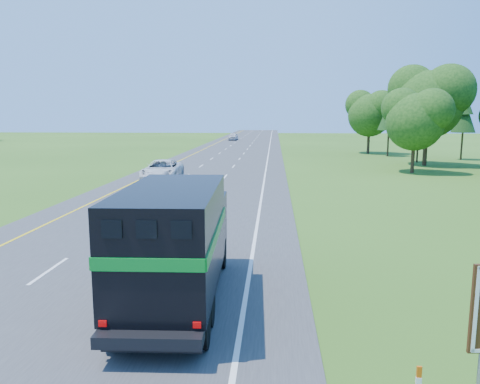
# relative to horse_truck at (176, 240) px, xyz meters

# --- Properties ---
(road) EXTENTS (15.00, 260.00, 0.04)m
(road) POSITION_rel_horse_truck_xyz_m (-3.46, 41.53, -1.96)
(road) COLOR #38383A
(road) RESTS_ON ground
(lane_markings) EXTENTS (11.15, 260.00, 0.01)m
(lane_markings) POSITION_rel_horse_truck_xyz_m (-3.46, 41.53, -1.93)
(lane_markings) COLOR yellow
(lane_markings) RESTS_ON road
(horse_truck) EXTENTS (2.84, 8.27, 3.62)m
(horse_truck) POSITION_rel_horse_truck_xyz_m (0.00, 0.00, 0.00)
(horse_truck) COLOR black
(horse_truck) RESTS_ON road
(white_suv) EXTENTS (3.14, 6.50, 1.78)m
(white_suv) POSITION_rel_horse_truck_xyz_m (-6.85, 26.63, -1.04)
(white_suv) COLOR silver
(white_suv) RESTS_ON road
(far_car) EXTENTS (2.13, 4.98, 1.67)m
(far_car) POSITION_rel_horse_truck_xyz_m (-6.55, 94.29, -1.10)
(far_car) COLOR #BCBCC3
(far_car) RESTS_ON road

